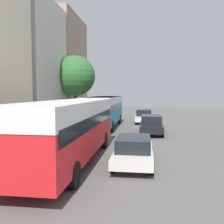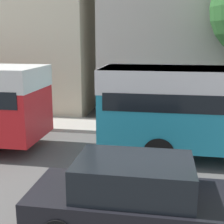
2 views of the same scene
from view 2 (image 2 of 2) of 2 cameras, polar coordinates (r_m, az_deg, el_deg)
The scene contains 2 objects.
building_far_terrace at distance 17.50m, azimuth 11.65°, elevation 19.22°, with size 5.08×7.52×11.85m.
car_distant at distance 6.84m, azimuth 3.96°, elevation -14.74°, with size 1.93×4.43×1.59m.
Camera 2 is at (8.65, 19.82, 4.02)m, focal length 50.00 mm.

